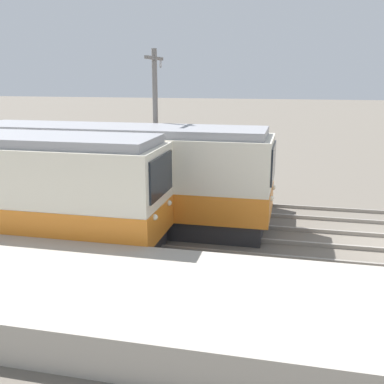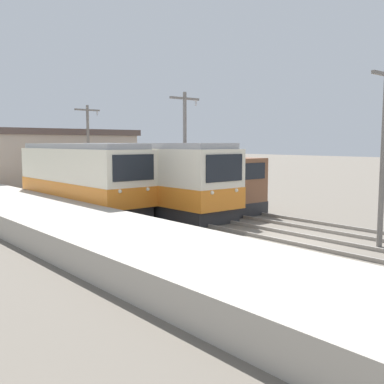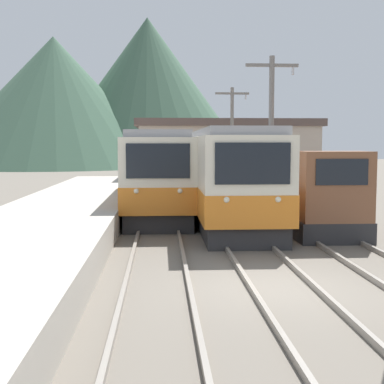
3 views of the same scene
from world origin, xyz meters
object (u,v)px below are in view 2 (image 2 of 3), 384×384
(catenary_mast_far, at_px, (88,146))
(shunting_locomotive, at_px, (222,190))
(commuter_train_left, at_px, (82,180))
(catenary_mast_mid, at_px, (185,147))
(commuter_train_center, at_px, (152,180))
(catenary_mast_near, at_px, (384,149))

(catenary_mast_far, bearing_deg, shunting_locomotive, -83.28)
(commuter_train_left, distance_m, catenary_mast_far, 8.81)
(catenary_mast_mid, bearing_deg, commuter_train_left, 138.55)
(commuter_train_left, bearing_deg, commuter_train_center, -44.67)
(catenary_mast_mid, relative_size, catenary_mast_far, 1.00)
(commuter_train_left, distance_m, shunting_locomotive, 7.82)
(catenary_mast_near, bearing_deg, commuter_train_center, 96.99)
(shunting_locomotive, distance_m, catenary_mast_near, 10.25)
(commuter_train_left, relative_size, catenary_mast_near, 1.63)
(commuter_train_left, xyz_separation_m, commuter_train_center, (2.80, -2.77, 0.01))
(commuter_train_center, distance_m, catenary_mast_near, 12.53)
(shunting_locomotive, height_order, catenary_mast_far, catenary_mast_far)
(commuter_train_left, height_order, catenary_mast_mid, catenary_mast_mid)
(shunting_locomotive, xyz_separation_m, catenary_mast_near, (-1.49, -9.86, 2.38))
(commuter_train_left, distance_m, commuter_train_center, 3.94)
(shunting_locomotive, height_order, catenary_mast_mid, catenary_mast_mid)
(catenary_mast_far, bearing_deg, commuter_train_center, -98.39)
(commuter_train_left, distance_m, catenary_mast_near, 15.78)
(shunting_locomotive, distance_m, catenary_mast_far, 12.98)
(commuter_train_center, relative_size, catenary_mast_far, 1.76)
(commuter_train_center, height_order, shunting_locomotive, commuter_train_center)
(catenary_mast_near, height_order, catenary_mast_mid, same)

